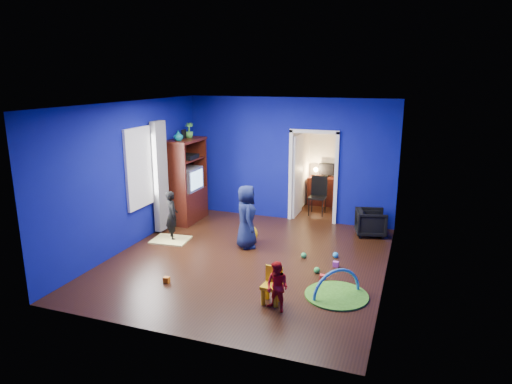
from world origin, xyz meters
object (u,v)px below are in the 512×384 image
(hopper_ball, at_px, (249,234))
(play_mat, at_px, (336,295))
(vase, at_px, (178,136))
(folding_chair, at_px, (317,197))
(child_black, at_px, (172,215))
(crt_tv, at_px, (188,179))
(tv_armoire, at_px, (187,180))
(study_desk, at_px, (325,191))
(child_navy, at_px, (246,217))
(armchair, at_px, (371,223))
(kid_chair, at_px, (272,288))
(toddler_red, at_px, (277,287))

(hopper_ball, distance_m, play_mat, 2.78)
(vase, relative_size, folding_chair, 0.24)
(child_black, xyz_separation_m, crt_tv, (-0.28, 1.27, 0.49))
(tv_armoire, distance_m, study_desk, 3.79)
(child_navy, distance_m, vase, 2.58)
(armchair, xyz_separation_m, folding_chair, (-1.43, 1.10, 0.17))
(study_desk, bearing_deg, crt_tv, -138.47)
(kid_chair, xyz_separation_m, study_desk, (-0.34, 5.70, 0.12))
(tv_armoire, height_order, play_mat, tv_armoire)
(armchair, relative_size, kid_chair, 1.26)
(play_mat, relative_size, study_desk, 1.14)
(child_black, bearing_deg, tv_armoire, -28.66)
(folding_chair, bearing_deg, child_navy, -107.81)
(vase, distance_m, play_mat, 5.14)
(crt_tv, xyz_separation_m, play_mat, (4.02, -2.68, -1.01))
(vase, relative_size, kid_chair, 0.45)
(crt_tv, bearing_deg, kid_chair, -46.07)
(vase, bearing_deg, study_desk, 44.40)
(child_black, xyz_separation_m, vase, (-0.32, 0.97, 1.55))
(crt_tv, bearing_deg, tv_armoire, 180.00)
(toddler_red, distance_m, kid_chair, 0.28)
(child_navy, relative_size, study_desk, 1.46)
(armchair, bearing_deg, folding_chair, 38.26)
(child_navy, xyz_separation_m, vase, (-1.96, 0.87, 1.43))
(vase, height_order, hopper_ball, vase)
(armchair, bearing_deg, kid_chair, 149.21)
(toddler_red, xyz_separation_m, tv_armoire, (-3.31, 3.43, 0.60))
(armchair, height_order, crt_tv, crt_tv)
(child_navy, height_order, toddler_red, child_navy)
(armchair, bearing_deg, child_navy, 110.49)
(kid_chair, relative_size, folding_chair, 0.54)
(play_mat, height_order, folding_chair, folding_chair)
(child_navy, bearing_deg, hopper_ball, -17.36)
(kid_chair, bearing_deg, play_mat, 36.70)
(tv_armoire, xyz_separation_m, study_desk, (2.82, 2.46, -0.60))
(kid_chair, xyz_separation_m, folding_chair, (-0.34, 4.74, 0.21))
(crt_tv, height_order, kid_chair, crt_tv)
(hopper_ball, distance_m, folding_chair, 2.61)
(armchair, relative_size, crt_tv, 0.90)
(child_black, distance_m, study_desk, 4.50)
(play_mat, distance_m, folding_chair, 4.39)
(vase, height_order, play_mat, vase)
(armchair, height_order, hopper_ball, armchair)
(vase, bearing_deg, crt_tv, 82.41)
(child_navy, relative_size, hopper_ball, 3.38)
(armchair, bearing_deg, tv_armoire, 81.31)
(child_black, distance_m, vase, 1.85)
(armchair, xyz_separation_m, kid_chair, (-1.09, -3.64, -0.04))
(crt_tv, bearing_deg, armchair, 5.46)
(child_black, height_order, child_navy, child_navy)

